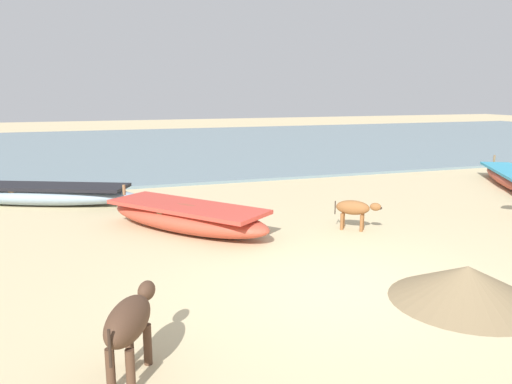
# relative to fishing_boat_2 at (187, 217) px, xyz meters

# --- Properties ---
(ground) EXTENTS (80.00, 80.00, 0.00)m
(ground) POSITION_rel_fishing_boat_2_xyz_m (1.37, -3.27, -0.27)
(ground) COLOR #CCB789
(sea_water) EXTENTS (60.00, 20.00, 0.08)m
(sea_water) POSITION_rel_fishing_boat_2_xyz_m (1.37, 14.36, -0.23)
(sea_water) COLOR slate
(sea_water) RESTS_ON ground
(fishing_boat_2) EXTENTS (2.93, 3.32, 0.69)m
(fishing_boat_2) POSITION_rel_fishing_boat_2_xyz_m (0.00, 0.00, 0.00)
(fishing_boat_2) COLOR #B74733
(fishing_boat_2) RESTS_ON ground
(fishing_boat_3) EXTENTS (4.60, 2.73, 0.65)m
(fishing_boat_3) POSITION_rel_fishing_boat_2_xyz_m (-2.75, 3.24, -0.02)
(fishing_boat_3) COLOR #8CA5B7
(fishing_boat_3) RESTS_ON ground
(calf_near_dark) EXTENTS (0.65, 1.05, 0.71)m
(calf_near_dark) POSITION_rel_fishing_boat_2_xyz_m (-1.37, -4.44, 0.24)
(calf_near_dark) COLOR #4C3323
(calf_near_dark) RESTS_ON ground
(calf_far_brown) EXTENTS (0.74, 0.65, 0.55)m
(calf_far_brown) POSITION_rel_fishing_boat_2_xyz_m (2.89, -0.90, 0.12)
(calf_far_brown) COLOR brown
(calf_far_brown) RESTS_ON ground
(debris_pile_0) EXTENTS (2.51, 2.51, 0.44)m
(debris_pile_0) POSITION_rel_fishing_boat_2_xyz_m (2.57, -4.11, -0.05)
(debris_pile_0) COLOR #7A6647
(debris_pile_0) RESTS_ON ground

